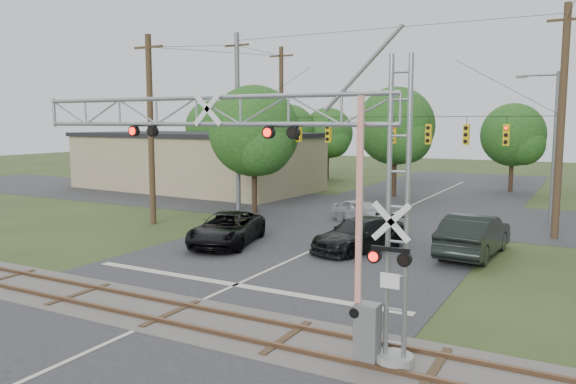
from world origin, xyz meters
The scene contains 14 objects.
ground centered at (0.00, 0.00, 0.00)m, with size 160.00×160.00×0.00m, color #313E1C.
road_main centered at (0.00, 10.00, 0.01)m, with size 14.00×90.00×0.02m, color #262628.
road_cross centered at (0.00, 24.00, 0.01)m, with size 90.00×12.00×0.02m, color #262628.
railroad_track centered at (0.00, 2.00, 0.03)m, with size 90.00×3.20×0.17m.
crossing_gantry centered at (3.60, 1.64, 4.60)m, with size 12.02×0.94×7.33m.
traffic_signal_span centered at (0.85, 20.00, 5.62)m, with size 19.34×0.36×11.50m.
pickup_black centered at (-4.17, 10.97, 0.76)m, with size 2.53×5.48×1.52m, color black.
car_dark centered at (1.84, 12.77, 0.74)m, with size 2.07×5.10×1.48m, color black.
sedan_silver centered at (-0.64, 19.59, 0.67)m, with size 1.59×3.96×1.35m, color #979A9E.
suv_dark centered at (6.60, 14.29, 0.92)m, with size 1.95×5.59×1.84m, color black.
commercial_building centered at (-19.47, 28.34, 2.46)m, with size 21.56×11.97×4.90m.
streetlight centered at (8.85, 24.14, 4.82)m, with size 2.30×0.24×8.62m.
utility_poles centered at (3.18, 23.24, 6.11)m, with size 25.56×29.83×13.22m.
treeline centered at (-0.39, 33.33, 5.17)m, with size 53.37×27.51×9.27m.
Camera 1 is at (10.97, -10.72, 5.81)m, focal length 35.00 mm.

